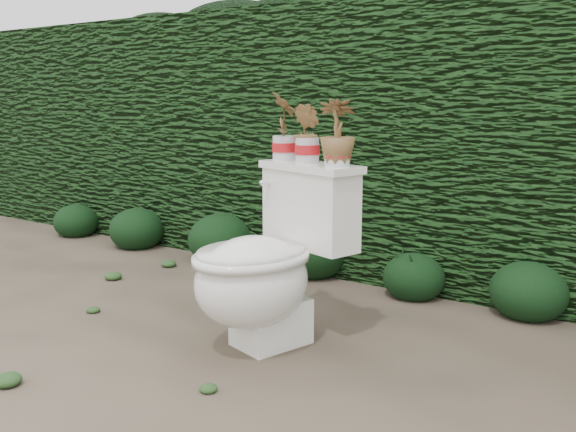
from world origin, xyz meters
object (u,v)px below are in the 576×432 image
Objects in this scene: toilet at (267,266)px; potted_plant_left at (284,128)px; potted_plant_right at (338,135)px; potted_plant_center at (307,135)px.

toilet is 2.66× the size of potted_plant_left.
potted_plant_right reaches higher than toilet.
potted_plant_left reaches higher than toilet.
potted_plant_right reaches higher than potted_plant_center.
toilet is at bearing 10.52° from potted_plant_right.
toilet is 0.64m from potted_plant_left.
potted_plant_left is at bearing 127.34° from toilet.
potted_plant_left is 1.11× the size of potted_plant_right.
potted_plant_left is (-0.11, 0.28, 0.57)m from toilet.
potted_plant_left is at bearing -44.31° from potted_plant_right.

